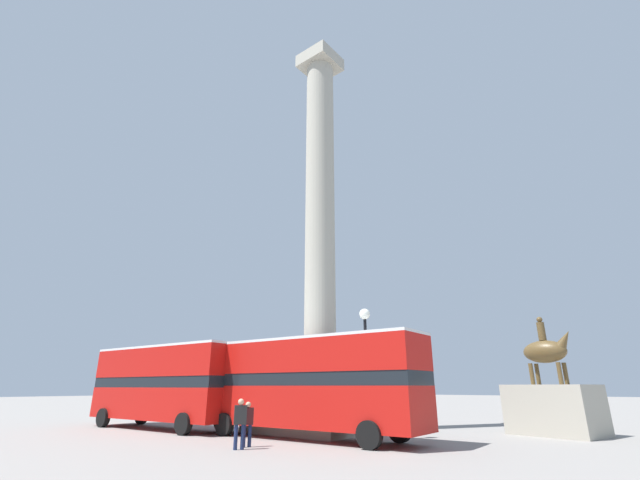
{
  "coord_description": "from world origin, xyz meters",
  "views": [
    {
      "loc": [
        14.73,
        -18.42,
        2.18
      ],
      "look_at": [
        0.0,
        0.0,
        10.27
      ],
      "focal_mm": 24.0,
      "sensor_mm": 36.0,
      "label": 1
    }
  ],
  "objects_px": {
    "monument_column": "(320,284)",
    "bus_a": "(164,382)",
    "street_lamp": "(366,354)",
    "bus_b": "(307,382)",
    "equestrian_statue": "(553,402)",
    "pedestrian_by_plinth": "(240,420)",
    "pedestrian_near_lamp": "(247,422)"
  },
  "relations": [
    {
      "from": "bus_b",
      "to": "pedestrian_by_plinth",
      "type": "bearing_deg",
      "value": -89.81
    },
    {
      "from": "bus_b",
      "to": "equestrian_statue",
      "type": "height_order",
      "value": "equestrian_statue"
    },
    {
      "from": "bus_a",
      "to": "bus_b",
      "type": "bearing_deg",
      "value": 5.95
    },
    {
      "from": "monument_column",
      "to": "equestrian_statue",
      "type": "height_order",
      "value": "monument_column"
    },
    {
      "from": "monument_column",
      "to": "street_lamp",
      "type": "height_order",
      "value": "monument_column"
    },
    {
      "from": "equestrian_statue",
      "to": "pedestrian_near_lamp",
      "type": "relative_size",
      "value": 3.43
    },
    {
      "from": "monument_column",
      "to": "pedestrian_near_lamp",
      "type": "relative_size",
      "value": 15.27
    },
    {
      "from": "monument_column",
      "to": "bus_b",
      "type": "height_order",
      "value": "monument_column"
    },
    {
      "from": "bus_b",
      "to": "street_lamp",
      "type": "xyz_separation_m",
      "value": [
        2.36,
        1.34,
        1.17
      ]
    },
    {
      "from": "bus_b",
      "to": "pedestrian_near_lamp",
      "type": "distance_m",
      "value": 3.67
    },
    {
      "from": "street_lamp",
      "to": "bus_b",
      "type": "bearing_deg",
      "value": -150.44
    },
    {
      "from": "monument_column",
      "to": "bus_a",
      "type": "bearing_deg",
      "value": -150.5
    },
    {
      "from": "bus_b",
      "to": "equestrian_statue",
      "type": "xyz_separation_m",
      "value": [
        8.26,
        8.52,
        -0.91
      ]
    },
    {
      "from": "monument_column",
      "to": "bus_b",
      "type": "relative_size",
      "value": 2.2
    },
    {
      "from": "bus_a",
      "to": "bus_b",
      "type": "distance_m",
      "value": 9.31
    },
    {
      "from": "bus_b",
      "to": "pedestrian_by_plinth",
      "type": "distance_m",
      "value": 4.24
    },
    {
      "from": "monument_column",
      "to": "equestrian_statue",
      "type": "relative_size",
      "value": 4.45
    },
    {
      "from": "monument_column",
      "to": "bus_b",
      "type": "distance_m",
      "value": 6.25
    },
    {
      "from": "street_lamp",
      "to": "pedestrian_by_plinth",
      "type": "xyz_separation_m",
      "value": [
        -2.18,
        -5.34,
        -2.56
      ]
    },
    {
      "from": "equestrian_statue",
      "to": "pedestrian_by_plinth",
      "type": "relative_size",
      "value": 3.18
    },
    {
      "from": "bus_a",
      "to": "street_lamp",
      "type": "bearing_deg",
      "value": 10.61
    },
    {
      "from": "monument_column",
      "to": "street_lamp",
      "type": "bearing_deg",
      "value": -21.86
    },
    {
      "from": "pedestrian_near_lamp",
      "to": "street_lamp",
      "type": "bearing_deg",
      "value": 179.24
    },
    {
      "from": "equestrian_statue",
      "to": "bus_a",
      "type": "bearing_deg",
      "value": -136.88
    },
    {
      "from": "bus_b",
      "to": "street_lamp",
      "type": "height_order",
      "value": "street_lamp"
    },
    {
      "from": "monument_column",
      "to": "bus_b",
      "type": "xyz_separation_m",
      "value": [
        1.56,
        -2.91,
        -5.3
      ]
    },
    {
      "from": "bus_a",
      "to": "pedestrian_by_plinth",
      "type": "bearing_deg",
      "value": -18.22
    },
    {
      "from": "street_lamp",
      "to": "pedestrian_near_lamp",
      "type": "bearing_deg",
      "value": -117.95
    },
    {
      "from": "bus_b",
      "to": "pedestrian_by_plinth",
      "type": "relative_size",
      "value": 6.42
    },
    {
      "from": "bus_a",
      "to": "pedestrian_by_plinth",
      "type": "relative_size",
      "value": 5.95
    },
    {
      "from": "pedestrian_by_plinth",
      "to": "bus_a",
      "type": "bearing_deg",
      "value": -67.47
    },
    {
      "from": "bus_b",
      "to": "street_lamp",
      "type": "distance_m",
      "value": 2.96
    }
  ]
}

